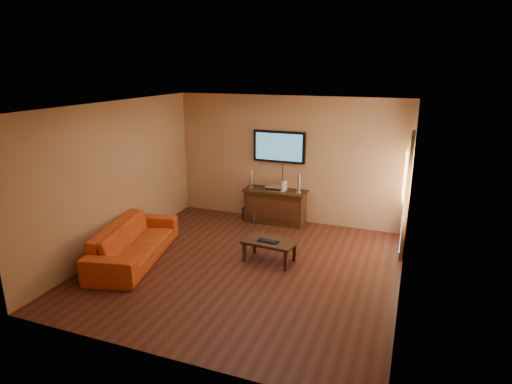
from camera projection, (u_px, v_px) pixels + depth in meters
The scene contains 14 objects.
ground_plane at pixel (245, 267), 7.26m from camera, with size 5.00×5.00×0.00m, color #3C1A10.
room_walls at pixel (258, 163), 7.34m from camera, with size 5.00×5.00×5.00m.
french_door at pixel (407, 196), 7.65m from camera, with size 0.07×1.02×2.22m.
media_console at pixel (275, 206), 9.23m from camera, with size 1.35×0.51×0.73m.
television at pixel (279, 147), 9.06m from camera, with size 1.14×0.08×0.67m.
coffee_table at pixel (270, 243), 7.38m from camera, with size 0.93×0.61×0.40m.
sofa at pixel (134, 236), 7.45m from camera, with size 2.23×0.65×0.87m, color #C24515.
speaker_left at pixel (251, 180), 9.24m from camera, with size 0.11×0.11×0.40m.
speaker_right at pixel (299, 184), 8.87m from camera, with size 0.11×0.11×0.40m.
av_receiver at pixel (275, 188), 9.14m from camera, with size 0.38×0.27×0.09m, color silver.
game_console at pixel (284, 186), 9.03m from camera, with size 0.04×0.16×0.22m, color white.
subwoofer at pixel (250, 213), 9.50m from camera, with size 0.28×0.28×0.28m, color black.
bottle at pixel (254, 220), 9.22m from camera, with size 0.07×0.07×0.21m.
keyboard at pixel (268, 241), 7.30m from camera, with size 0.38×0.17×0.02m.
Camera 1 is at (2.51, -6.10, 3.30)m, focal length 30.00 mm.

